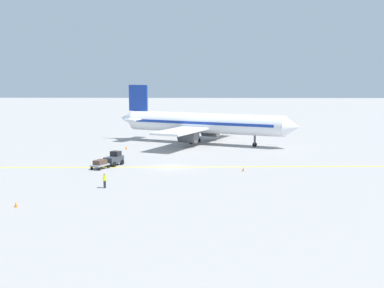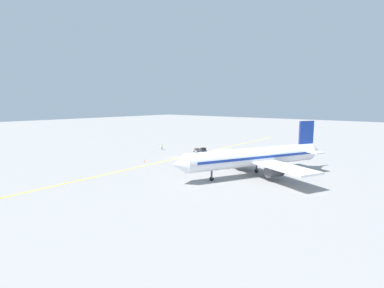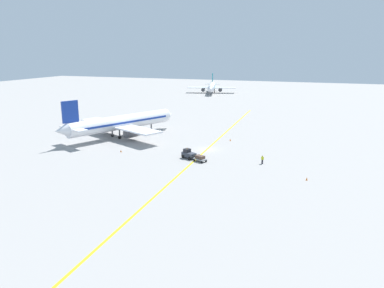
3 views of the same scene
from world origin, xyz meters
name	(u,v)px [view 3 (image 3 of 3)]	position (x,y,z in m)	size (l,w,h in m)	color
ground_plane	(207,149)	(0.00, 0.00, 0.00)	(400.00, 400.00, 0.00)	gray
apron_yellow_centreline	(207,149)	(0.00, 0.00, 0.00)	(0.40, 120.00, 0.01)	yellow
airplane_at_gate	(121,123)	(-24.58, 4.41, 3.71)	(27.68, 33.64, 10.60)	white
airplane_distant_taxiing	(212,87)	(-33.29, 111.61, 3.34)	(25.55, 31.53, 9.54)	silver
baggage_tug_dark	(189,154)	(-1.36, -8.08, 0.90)	(3.35, 2.72, 2.11)	#333842
baggage_cart_trailing	(200,158)	(1.62, -9.49, 0.76)	(2.95, 2.38, 1.24)	gray
ground_crew_worker	(262,159)	(13.57, -6.70, 0.91)	(0.53, 0.36, 1.68)	#23232D
traffic_cone_near_nose	(230,140)	(2.88, 9.79, 0.28)	(0.32, 0.32, 0.55)	orange
traffic_cone_mid_apron	(307,179)	(22.39, -13.77, 0.28)	(0.32, 0.32, 0.55)	orange
traffic_cone_by_wingtip	(121,151)	(-16.98, -8.57, 0.28)	(0.32, 0.32, 0.55)	orange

